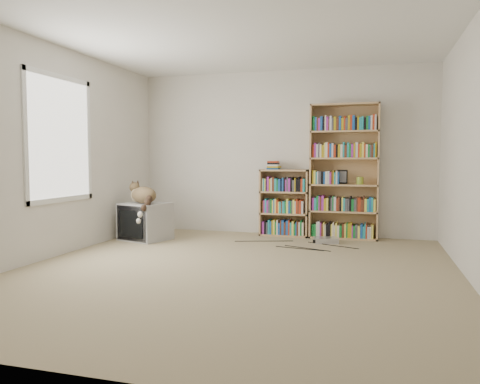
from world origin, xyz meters
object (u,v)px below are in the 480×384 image
(cat, at_px, (143,197))
(dvd_player, at_px, (326,240))
(crt_tv, at_px, (146,221))
(bookcase_tall, at_px, (344,175))
(bookcase_short, at_px, (285,205))

(cat, bearing_deg, dvd_player, 38.98)
(crt_tv, height_order, bookcase_tall, bookcase_tall)
(bookcase_tall, distance_m, dvd_player, 1.02)
(bookcase_short, bearing_deg, dvd_player, -34.87)
(bookcase_short, height_order, dvd_player, bookcase_short)
(cat, height_order, dvd_player, cat)
(crt_tv, distance_m, bookcase_tall, 2.94)
(bookcase_tall, relative_size, dvd_player, 6.11)
(crt_tv, relative_size, bookcase_tall, 0.38)
(bookcase_tall, height_order, dvd_player, bookcase_tall)
(crt_tv, distance_m, dvd_player, 2.57)
(bookcase_tall, height_order, bookcase_short, bookcase_tall)
(crt_tv, bearing_deg, bookcase_tall, 36.08)
(crt_tv, relative_size, bookcase_short, 0.74)
(crt_tv, bearing_deg, cat, -62.71)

